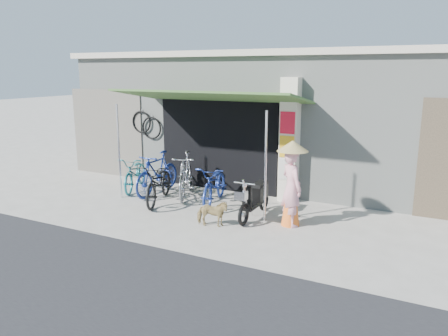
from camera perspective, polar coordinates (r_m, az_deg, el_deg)
The scene contains 13 objects.
ground at distance 9.19m, azimuth -1.73°, elevation -7.45°, with size 80.00×80.00×0.00m, color #AFA99E.
bicycle_shop at distance 13.39m, azimuth 8.78°, elevation 6.83°, with size 12.30×5.30×3.66m.
shop_pillar at distance 10.67m, azimuth 8.59°, elevation 3.57°, with size 0.42×0.44×3.00m.
awning at distance 10.51m, azimuth -1.90°, elevation 9.14°, with size 4.60×1.88×2.72m.
neighbour_left at distance 13.79m, azimuth -15.00°, elevation 4.48°, with size 2.60×0.06×2.60m, color #6B665B.
bike_teal at distance 11.96m, azimuth -11.48°, elevation -0.64°, with size 0.61×1.75×0.92m, color #18676F.
bike_blue at distance 11.42m, azimuth -8.70°, elevation -0.69°, with size 0.52×1.83×1.10m, color navy.
bike_black at distance 10.68m, azimuth -8.45°, elevation -1.92°, with size 0.66×1.88×0.99m, color black.
bike_silver at distance 11.07m, azimuth -5.03°, elevation -0.93°, with size 0.53×1.88×1.13m, color #AEAEB3.
bike_navy at distance 10.43m, azimuth -1.18°, elevation -2.18°, with size 0.65×1.85×0.97m, color navy.
street_dog at distance 9.00m, azimuth -1.57°, elevation -5.96°, with size 0.31×0.67×0.57m, color #9D6E53.
moped at distance 9.56m, azimuth 4.07°, elevation -4.03°, with size 0.46×1.62×0.92m.
nun at distance 9.02m, azimuth 8.81°, elevation -2.10°, with size 0.69×0.67×1.79m.
Camera 1 is at (4.15, -7.56, 3.15)m, focal length 35.00 mm.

